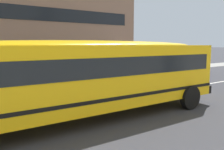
% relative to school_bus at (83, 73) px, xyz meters
% --- Properties ---
extents(school_bus, '(12.80, 3.22, 2.85)m').
position_rel_school_bus_xyz_m(school_bus, '(0.00, 0.00, 0.00)').
color(school_bus, yellow).
rests_on(school_bus, ground_plane).
extents(parked_car_white_beside_sign, '(3.93, 1.93, 1.64)m').
position_rel_school_bus_xyz_m(parked_car_white_beside_sign, '(8.33, 7.48, -0.85)').
color(parked_car_white_beside_sign, silver).
rests_on(parked_car_white_beside_sign, ground_plane).
extents(parked_car_red_under_tree, '(3.90, 1.89, 1.64)m').
position_rel_school_bus_xyz_m(parked_car_red_under_tree, '(15.14, 7.31, -0.85)').
color(parked_car_red_under_tree, maroon).
rests_on(parked_car_red_under_tree, ground_plane).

